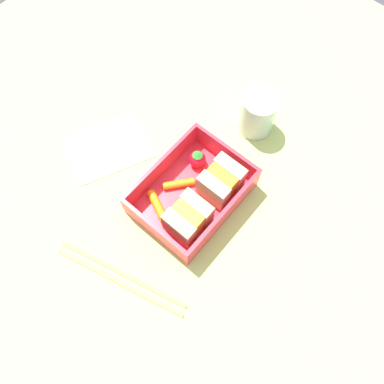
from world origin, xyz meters
TOP-DOWN VIEW (x-y plane):
  - ground_plane at (0.00, 0.00)cm, footprint 120.00×120.00cm
  - bento_tray at (0.00, 0.00)cm, footprint 17.93×13.50cm
  - bento_rim at (0.00, 0.00)cm, footprint 17.93×13.50cm
  - sandwich_left at (-4.03, 2.63)cm, footprint 6.24×5.27cm
  - sandwich_center_left at (4.03, 2.63)cm, footprint 6.24×5.27cm
  - strawberry_far_left at (-5.08, -3.16)cm, footprint 2.83×2.83cm
  - carrot_stick_left at (0.39, -2.86)cm, footprint 4.81×4.21cm
  - carrot_stick_far_left at (5.14, -2.84)cm, footprint 3.43×5.55cm
  - chopstick_pair at (17.00, 0.36)cm, footprint 7.18×21.69cm
  - drinking_glass at (-18.05, -0.56)cm, footprint 6.16×6.16cm
  - folded_napkin at (2.27, -17.23)cm, footprint 16.61×14.63cm

SIDE VIEW (x-z plane):
  - ground_plane at x=0.00cm, z-range -2.00..0.00cm
  - folded_napkin at x=2.27cm, z-range 0.00..0.40cm
  - chopstick_pair at x=17.00cm, z-range 0.00..0.70cm
  - bento_tray at x=0.00cm, z-range 0.00..1.20cm
  - carrot_stick_left at x=0.39cm, z-range 1.20..2.46cm
  - carrot_stick_far_left at x=5.14cm, z-range 1.20..2.58cm
  - strawberry_far_left at x=-5.08cm, z-range 1.02..4.45cm
  - bento_rim at x=0.00cm, z-range 1.20..5.68cm
  - sandwich_left at x=-4.03cm, z-range 1.20..6.34cm
  - sandwich_center_left at x=4.03cm, z-range 1.20..6.34cm
  - drinking_glass at x=-18.05cm, z-range 0.00..7.65cm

